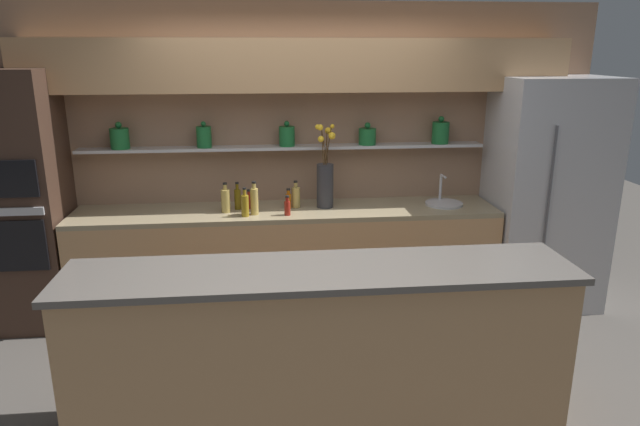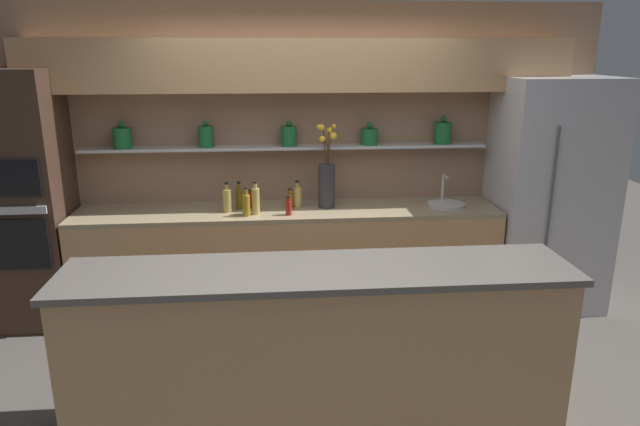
{
  "view_description": "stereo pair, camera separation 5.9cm",
  "coord_description": "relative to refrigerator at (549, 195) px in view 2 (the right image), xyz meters",
  "views": [
    {
      "loc": [
        -0.31,
        -3.38,
        2.23
      ],
      "look_at": [
        0.08,
        0.43,
        1.11
      ],
      "focal_mm": 32.0,
      "sensor_mm": 36.0,
      "label": 1
    },
    {
      "loc": [
        -0.26,
        -3.38,
        2.23
      ],
      "look_at": [
        0.08,
        0.43,
        1.11
      ],
      "focal_mm": 32.0,
      "sensor_mm": 36.0,
      "label": 2
    }
  ],
  "objects": [
    {
      "name": "island_counter",
      "position": [
        -2.14,
        -1.57,
        -0.49
      ],
      "size": [
        2.93,
        0.61,
        1.02
      ],
      "color": "tan",
      "rests_on": "ground_plane"
    },
    {
      "name": "bottle_spirit_3",
      "position": [
        -2.76,
        -0.0,
        0.02
      ],
      "size": [
        0.07,
        0.07,
        0.25
      ],
      "color": "tan",
      "rests_on": "back_counter_unit"
    },
    {
      "name": "bottle_spirit_7",
      "position": [
        -2.52,
        -0.09,
        0.04
      ],
      "size": [
        0.06,
        0.06,
        0.27
      ],
      "color": "tan",
      "rests_on": "back_counter_unit"
    },
    {
      "name": "bottle_sauce_4",
      "position": [
        -2.26,
        -0.14,
        -0.01
      ],
      "size": [
        0.05,
        0.05,
        0.16
      ],
      "color": "maroon",
      "rests_on": "back_counter_unit"
    },
    {
      "name": "bottle_sauce_6",
      "position": [
        -2.24,
        0.06,
        -0.01
      ],
      "size": [
        0.05,
        0.05,
        0.17
      ],
      "color": "#9E4C0A",
      "rests_on": "back_counter_unit"
    },
    {
      "name": "bottle_sauce_2",
      "position": [
        -2.57,
        0.1,
        -0.01
      ],
      "size": [
        0.06,
        0.06,
        0.16
      ],
      "color": "maroon",
      "rests_on": "back_counter_unit"
    },
    {
      "name": "bottle_oil_0",
      "position": [
        -2.6,
        -0.14,
        0.02
      ],
      "size": [
        0.06,
        0.06,
        0.24
      ],
      "color": "olive",
      "rests_on": "back_counter_unit"
    },
    {
      "name": "flower_vase",
      "position": [
        -1.93,
        0.08,
        0.15
      ],
      "size": [
        0.17,
        0.14,
        0.71
      ],
      "color": "#2D2D33",
      "rests_on": "back_counter_unit"
    },
    {
      "name": "bottle_spirit_5",
      "position": [
        -2.18,
        0.09,
        0.01
      ],
      "size": [
        0.07,
        0.07,
        0.23
      ],
      "color": "tan",
      "rests_on": "back_counter_unit"
    },
    {
      "name": "sink_fixture",
      "position": [
        -0.9,
        0.05,
        -0.06
      ],
      "size": [
        0.32,
        0.32,
        0.25
      ],
      "color": "#B7B7BC",
      "rests_on": "back_counter_unit"
    },
    {
      "name": "bottle_oil_1",
      "position": [
        -2.67,
        0.08,
        0.01
      ],
      "size": [
        0.05,
        0.05,
        0.23
      ],
      "color": "brown",
      "rests_on": "back_counter_unit"
    },
    {
      "name": "back_wall_unit",
      "position": [
        -2.14,
        0.33,
        0.55
      ],
      "size": [
        5.2,
        0.44,
        2.6
      ],
      "color": "#937056",
      "rests_on": "ground_plane"
    },
    {
      "name": "oven_tower",
      "position": [
        -4.39,
        0.04,
        0.04
      ],
      "size": [
        0.69,
        0.64,
        2.08
      ],
      "color": "#3D281E",
      "rests_on": "ground_plane"
    },
    {
      "name": "ground_plane",
      "position": [
        -2.14,
        -1.2,
        -1.0
      ],
      "size": [
        12.0,
        12.0,
        0.0
      ],
      "primitive_type": "plane",
      "color": "#4C4742"
    },
    {
      "name": "back_counter_unit",
      "position": [
        -2.26,
        0.04,
        -0.54
      ],
      "size": [
        3.54,
        0.62,
        0.92
      ],
      "color": "tan",
      "rests_on": "ground_plane"
    },
    {
      "name": "refrigerator",
      "position": [
        0.0,
        0.0,
        0.0
      ],
      "size": [
        0.93,
        0.73,
        2.0
      ],
      "color": "#B7B7BC",
      "rests_on": "ground_plane"
    }
  ]
}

